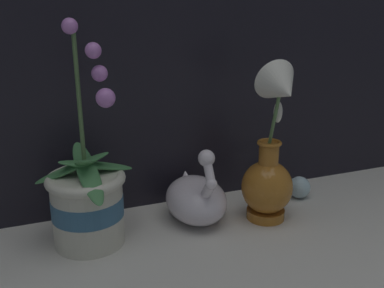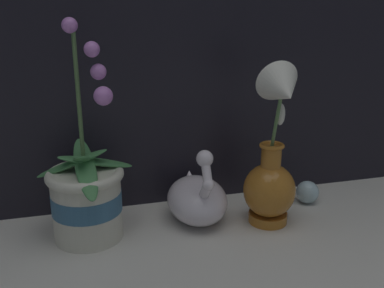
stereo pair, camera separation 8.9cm
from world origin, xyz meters
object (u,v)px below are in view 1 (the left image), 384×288
at_px(swan_figurine, 195,197).
at_px(glass_sphere, 299,187).
at_px(orchid_potted_plant, 88,199).
at_px(blue_vase, 270,165).

height_order(swan_figurine, glass_sphere, swan_figurine).
distance_m(orchid_potted_plant, blue_vase, 0.38).
xyz_separation_m(swan_figurine, glass_sphere, (0.27, 0.01, -0.03)).
relative_size(orchid_potted_plant, glass_sphere, 8.08).
bearing_deg(glass_sphere, orchid_potted_plant, -176.68).
xyz_separation_m(orchid_potted_plant, blue_vase, (0.37, -0.04, 0.03)).
bearing_deg(swan_figurine, glass_sphere, 2.96).
bearing_deg(glass_sphere, swan_figurine, -177.04).
relative_size(blue_vase, glass_sphere, 6.55).
bearing_deg(blue_vase, glass_sphere, 29.32).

